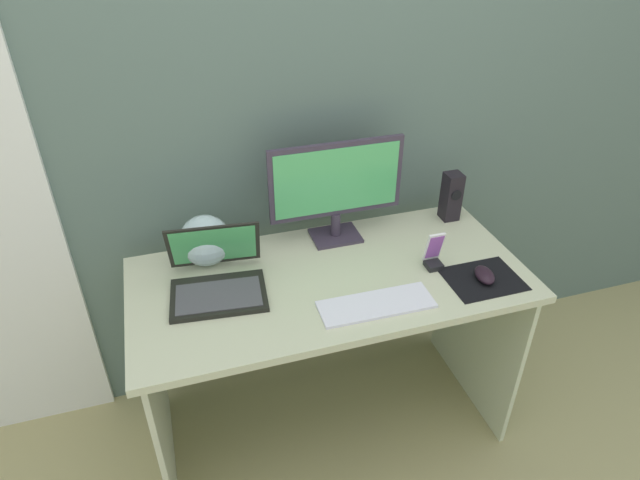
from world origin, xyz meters
TOP-DOWN VIEW (x-y plane):
  - ground_plane at (0.00, 0.00)m, footprint 8.00×8.00m
  - wall_back at (0.00, 0.41)m, footprint 6.00×0.04m
  - desk at (0.00, 0.00)m, footprint 1.35×0.64m
  - monitor at (0.10, 0.23)m, footprint 0.50×0.14m
  - speaker_right at (0.58, 0.23)m, footprint 0.07×0.07m
  - laptop at (-0.37, 0.05)m, footprint 0.34×0.32m
  - fishbowl at (-0.39, 0.22)m, footprint 0.18×0.18m
  - keyboard_external at (0.09, -0.19)m, footprint 0.37×0.13m
  - mousepad at (0.49, -0.17)m, footprint 0.25×0.20m
  - mouse at (0.49, -0.17)m, footprint 0.08×0.11m
  - phone_in_dock at (0.36, -0.05)m, footprint 0.06×0.06m

SIDE VIEW (x-z plane):
  - ground_plane at x=0.00m, z-range 0.00..0.00m
  - desk at x=0.00m, z-range 0.21..0.97m
  - mousepad at x=0.49m, z-range 0.75..0.76m
  - keyboard_external at x=0.09m, z-range 0.75..0.76m
  - mouse at x=0.49m, z-range 0.76..0.79m
  - laptop at x=-0.37m, z-range 0.69..0.90m
  - phone_in_dock at x=0.36m, z-range 0.73..0.87m
  - fishbowl at x=-0.39m, z-range 0.75..0.93m
  - speaker_right at x=0.58m, z-range 0.75..0.95m
  - monitor at x=0.10m, z-range 0.78..1.16m
  - wall_back at x=0.00m, z-range 0.00..2.50m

